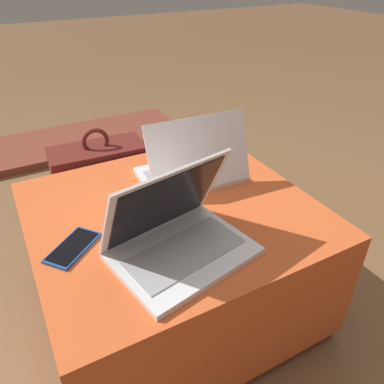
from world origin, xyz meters
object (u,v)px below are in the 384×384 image
laptop_near (177,236)px  laptop_far (193,167)px  cell_phone (73,247)px  backpack (103,196)px

laptop_near → laptop_far: bearing=44.1°
laptop_far → laptop_near: bearing=58.9°
laptop_near → laptop_far: (0.20, 0.29, -0.00)m
laptop_near → cell_phone: size_ratio=2.30×
backpack → laptop_near: bearing=94.4°
laptop_near → cell_phone: 0.27m
cell_phone → laptop_near: bearing=-159.7°
laptop_far → cell_phone: size_ratio=2.13×
cell_phone → backpack: (0.21, 0.53, -0.22)m
backpack → cell_phone: bearing=70.9°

